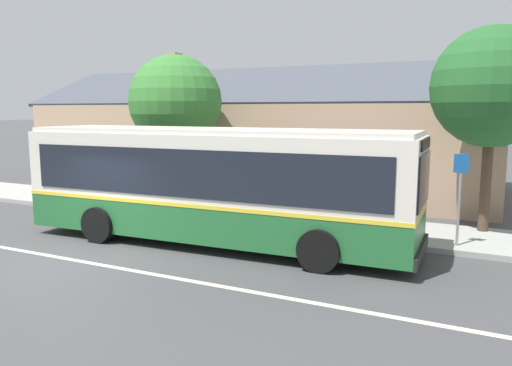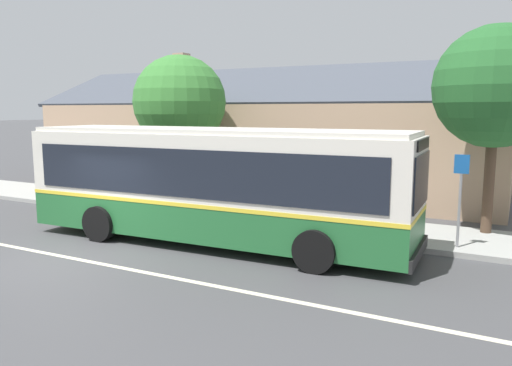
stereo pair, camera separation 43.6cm
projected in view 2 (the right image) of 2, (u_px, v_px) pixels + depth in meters
The scene contains 10 objects.
ground_plane at pixel (70, 258), 12.40m from camera, with size 300.00×300.00×0.00m, color #424244.
sidewalk_far at pixel (204, 212), 17.64m from camera, with size 60.00×3.00×0.15m, color #9E9E99.
lane_divider_stripe at pixel (70, 258), 12.40m from camera, with size 60.00×0.16×0.01m, color beige.
community_building at pixel (270, 143), 24.34m from camera, with size 21.87×8.96×6.69m.
transit_bus at pixel (214, 182), 13.58m from camera, with size 11.00×3.06×3.15m.
bench_by_building at pixel (91, 187), 20.02m from camera, with size 1.84×0.51×0.94m.
bench_down_street at pixel (182, 196), 17.85m from camera, with size 1.87×0.51×0.94m.
street_tree_primary at pixel (496, 87), 13.78m from camera, with size 3.40×3.40×5.98m.
street_tree_secondary at pixel (180, 103), 18.88m from camera, with size 3.50×3.50×5.70m.
bus_stop_sign at pixel (460, 190), 12.61m from camera, with size 0.36×0.07×2.40m.
Camera 2 is at (9.73, -8.43, 3.65)m, focal length 35.00 mm.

